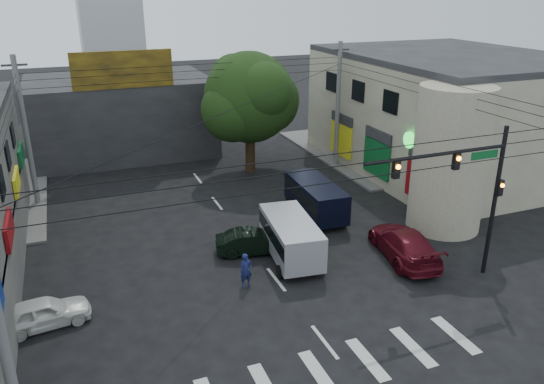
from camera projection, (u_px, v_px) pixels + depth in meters
ground at (293, 302)px, 23.04m from camera, size 160.00×160.00×0.00m
sidewalk_far_right at (403, 147)px, 44.76m from camera, size 16.00×16.00×0.15m
building_right at (447, 114)px, 39.00m from camera, size 14.00×18.00×8.00m
corner_column at (450, 160)px, 28.81m from camera, size 4.00×4.00×8.00m
building_far at (121, 115)px, 43.11m from camera, size 14.00×10.00×6.00m
billboard at (123, 70)px, 37.30m from camera, size 7.00×0.30×2.60m
street_tree at (249, 98)px, 37.15m from camera, size 6.40×6.40×8.70m
traffic_gantry at (468, 182)px, 23.09m from camera, size 7.10×0.35×7.20m
utility_pole_far_left at (26, 133)px, 31.64m from camera, size 0.32×0.32×9.20m
utility_pole_far_right at (338, 106)px, 38.82m from camera, size 0.32×0.32×9.20m
dark_sedan at (253, 242)px, 27.04m from camera, size 2.94×4.36×1.25m
white_compact at (44, 313)px, 21.20m from camera, size 2.34×3.97×1.23m
maroon_sedan at (404, 244)px, 26.52m from camera, size 3.95×6.03×1.54m
silver_minivan at (291, 240)px, 26.30m from camera, size 5.39×3.21×2.11m
navy_van at (315, 200)px, 31.24m from camera, size 5.42×2.46×2.10m
traffic_officer at (246, 270)px, 23.97m from camera, size 0.64×0.46×1.62m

